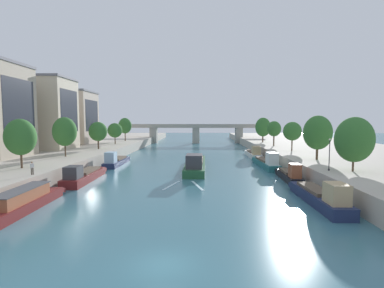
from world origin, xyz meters
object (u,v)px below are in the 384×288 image
moored_boat_left_end (25,201)px  tree_right_third (274,129)px  tree_left_by_lamp (20,137)px  tree_right_end_of_row (318,133)px  tree_left_end_of_row (125,126)px  tree_right_past_mid (354,140)px  moored_boat_right_near (266,162)px  tree_left_past_mid (98,132)px  tree_right_distant (292,131)px  lamppost_right_bank (329,153)px  tree_right_far (263,127)px  moored_boat_left_near (116,161)px  tree_left_nearest (65,132)px  moored_boat_right_second (289,175)px  barge_midriver (195,164)px  moored_boat_right_lone (320,196)px  person_on_quay (32,167)px  tree_left_second (115,130)px  moored_boat_right_far (253,153)px  moored_boat_left_gap_after (84,175)px

moored_boat_left_end → tree_right_third: bearing=52.6°
tree_right_third → tree_left_by_lamp: bearing=-139.8°
tree_right_end_of_row → tree_left_end_of_row: bearing=135.5°
tree_right_past_mid → moored_boat_right_near: bearing=111.3°
tree_left_past_mid → tree_right_distant: tree_right_distant is taller
lamppost_right_bank → tree_right_far: bearing=87.8°
moored_boat_left_near → tree_left_nearest: bearing=-143.1°
tree_right_third → lamppost_right_bank: size_ratio=1.53×
moored_boat_left_end → moored_boat_right_second: bearing=26.5°
barge_midriver → moored_boat_right_lone: barge_midriver is taller
moored_boat_right_lone → moored_boat_right_near: (-0.12, 25.40, 0.01)m
tree_right_far → person_on_quay: bearing=-125.7°
tree_right_end_of_row → tree_right_distant: bearing=89.9°
moored_boat_left_end → moored_boat_right_near: moored_boat_right_near is taller
tree_right_past_mid → moored_boat_right_second: bearing=138.9°
tree_right_distant → lamppost_right_bank: bearing=-96.5°
moored_boat_right_second → tree_right_third: size_ratio=1.60×
barge_midriver → person_on_quay: 27.38m
moored_boat_right_second → tree_left_end_of_row: 63.46m
moored_boat_left_near → tree_left_second: size_ratio=2.14×
moored_boat_right_far → tree_right_third: tree_right_third is taller
barge_midriver → moored_boat_right_second: size_ratio=2.03×
tree_right_third → tree_right_far: size_ratio=0.86×
barge_midriver → tree_right_distant: size_ratio=3.31×
tree_left_nearest → tree_right_past_mid: (44.97, -14.00, -0.44)m
tree_left_by_lamp → moored_boat_right_second: bearing=6.9°
barge_midriver → lamppost_right_bank: (18.07, -14.73, 3.78)m
barge_midriver → tree_left_past_mid: tree_left_past_mid is taller
moored_boat_left_gap_after → person_on_quay: bearing=-111.3°
moored_boat_left_near → tree_right_distant: tree_right_distant is taller
moored_boat_left_gap_after → moored_boat_right_lone: (30.42, -11.12, 0.06)m
moored_boat_left_near → tree_right_distant: (37.21, 5.64, 5.89)m
moored_boat_right_lone → tree_left_by_lamp: size_ratio=1.90×
moored_boat_left_near → tree_left_second: (-7.12, 22.90, 5.46)m
moored_boat_left_gap_after → moored_boat_right_second: 31.00m
tree_left_by_lamp → tree_left_end_of_row: (-0.07, 54.66, 0.64)m
moored_boat_right_near → tree_right_past_mid: 20.48m
tree_left_past_mid → tree_right_end_of_row: size_ratio=0.85×
moored_boat_left_end → tree_left_end_of_row: size_ratio=1.65×
moored_boat_right_lone → person_on_quay: bearing=174.5°
tree_right_third → lamppost_right_bank: bearing=-93.1°
moored_boat_right_second → tree_left_second: (-37.91, 37.00, 5.48)m
moored_boat_right_lone → tree_right_far: tree_right_far is taller
barge_midriver → moored_boat_right_lone: (13.94, -22.24, -0.09)m
tree_left_second → person_on_quay: size_ratio=3.65×
tree_right_third → tree_left_end_of_row: bearing=158.5°
moored_boat_right_lone → tree_left_second: 62.43m
barge_midriver → tree_right_third: tree_right_third is taller
tree_right_end_of_row → moored_boat_right_near: bearing=136.2°
tree_left_nearest → tree_right_distant: (44.89, 11.40, -0.28)m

